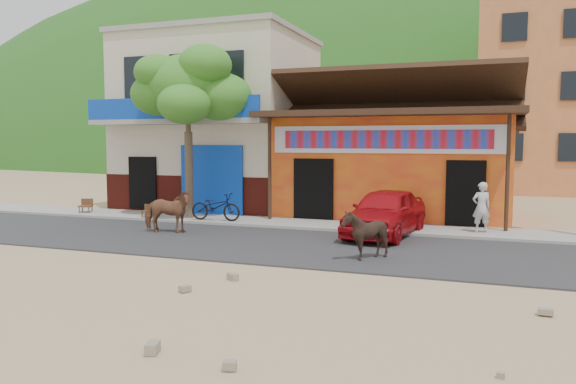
{
  "coord_description": "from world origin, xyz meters",
  "views": [
    {
      "loc": [
        5.37,
        -11.4,
        2.78
      ],
      "look_at": [
        0.11,
        3.0,
        1.4
      ],
      "focal_mm": 35.0,
      "sensor_mm": 36.0,
      "label": 1
    }
  ],
  "objects_px": {
    "cow_tan": "(167,211)",
    "red_car": "(385,212)",
    "cow_dark": "(365,234)",
    "scooter": "(216,207)",
    "tree": "(188,132)",
    "cafe_chair_left": "(85,200)",
    "pedestrian": "(481,207)",
    "cafe_chair_right": "(148,205)"
  },
  "relations": [
    {
      "from": "cow_tan",
      "to": "red_car",
      "type": "height_order",
      "value": "red_car"
    },
    {
      "from": "cow_dark",
      "to": "scooter",
      "type": "xyz_separation_m",
      "value": [
        -6.0,
        4.08,
        -0.04
      ]
    },
    {
      "from": "scooter",
      "to": "red_car",
      "type": "bearing_deg",
      "value": -97.7
    },
    {
      "from": "tree",
      "to": "cafe_chair_left",
      "type": "bearing_deg",
      "value": -178.6
    },
    {
      "from": "red_car",
      "to": "pedestrian",
      "type": "distance_m",
      "value": 2.84
    },
    {
      "from": "pedestrian",
      "to": "cafe_chair_right",
      "type": "relative_size",
      "value": 1.76
    },
    {
      "from": "cafe_chair_left",
      "to": "pedestrian",
      "type": "bearing_deg",
      "value": -19.88
    },
    {
      "from": "cow_dark",
      "to": "red_car",
      "type": "xyz_separation_m",
      "value": [
        -0.15,
        3.46,
        0.11
      ]
    },
    {
      "from": "scooter",
      "to": "pedestrian",
      "type": "relative_size",
      "value": 1.2
    },
    {
      "from": "cow_dark",
      "to": "cafe_chair_right",
      "type": "relative_size",
      "value": 1.38
    },
    {
      "from": "red_car",
      "to": "scooter",
      "type": "distance_m",
      "value": 5.88
    },
    {
      "from": "cow_dark",
      "to": "cafe_chair_left",
      "type": "relative_size",
      "value": 1.23
    },
    {
      "from": "red_car",
      "to": "cow_dark",
      "type": "bearing_deg",
      "value": -80.16
    },
    {
      "from": "cow_dark",
      "to": "cafe_chair_right",
      "type": "xyz_separation_m",
      "value": [
        -8.63,
        4.0,
        -0.08
      ]
    },
    {
      "from": "tree",
      "to": "cafe_chair_right",
      "type": "height_order",
      "value": "tree"
    },
    {
      "from": "scooter",
      "to": "pedestrian",
      "type": "height_order",
      "value": "pedestrian"
    },
    {
      "from": "pedestrian",
      "to": "cafe_chair_right",
      "type": "xyz_separation_m",
      "value": [
        -11.1,
        -0.53,
        -0.32
      ]
    },
    {
      "from": "tree",
      "to": "cafe_chair_right",
      "type": "xyz_separation_m",
      "value": [
        -1.4,
        -0.46,
        -2.58
      ]
    },
    {
      "from": "tree",
      "to": "cow_dark",
      "type": "xyz_separation_m",
      "value": [
        7.23,
        -4.46,
        -2.49
      ]
    },
    {
      "from": "pedestrian",
      "to": "cafe_chair_left",
      "type": "bearing_deg",
      "value": -22.53
    },
    {
      "from": "red_car",
      "to": "cafe_chair_left",
      "type": "xyz_separation_m",
      "value": [
        -11.47,
        0.89,
        -0.14
      ]
    },
    {
      "from": "pedestrian",
      "to": "scooter",
      "type": "bearing_deg",
      "value": -20.22
    },
    {
      "from": "tree",
      "to": "cafe_chair_right",
      "type": "bearing_deg",
      "value": -161.88
    },
    {
      "from": "cow_tan",
      "to": "scooter",
      "type": "bearing_deg",
      "value": -22.9
    },
    {
      "from": "tree",
      "to": "red_car",
      "type": "height_order",
      "value": "tree"
    },
    {
      "from": "cafe_chair_left",
      "to": "cafe_chair_right",
      "type": "height_order",
      "value": "cafe_chair_left"
    },
    {
      "from": "cafe_chair_left",
      "to": "cow_dark",
      "type": "bearing_deg",
      "value": -41.12
    },
    {
      "from": "red_car",
      "to": "cafe_chair_left",
      "type": "relative_size",
      "value": 4.29
    },
    {
      "from": "cow_tan",
      "to": "cafe_chair_left",
      "type": "height_order",
      "value": "cow_tan"
    },
    {
      "from": "red_car",
      "to": "cafe_chair_right",
      "type": "xyz_separation_m",
      "value": [
        -8.47,
        0.54,
        -0.19
      ]
    },
    {
      "from": "tree",
      "to": "cafe_chair_right",
      "type": "relative_size",
      "value": 7.09
    },
    {
      "from": "tree",
      "to": "cow_tan",
      "type": "xyz_separation_m",
      "value": [
        0.81,
        -2.73,
        -2.44
      ]
    },
    {
      "from": "cafe_chair_right",
      "to": "tree",
      "type": "bearing_deg",
      "value": 7.71
    },
    {
      "from": "cow_tan",
      "to": "pedestrian",
      "type": "distance_m",
      "value": 9.32
    },
    {
      "from": "tree",
      "to": "scooter",
      "type": "relative_size",
      "value": 3.37
    },
    {
      "from": "scooter",
      "to": "pedestrian",
      "type": "xyz_separation_m",
      "value": [
        8.48,
        0.45,
        0.28
      ]
    },
    {
      "from": "cow_tan",
      "to": "cow_dark",
      "type": "height_order",
      "value": "cow_tan"
    },
    {
      "from": "cafe_chair_left",
      "to": "cafe_chair_right",
      "type": "bearing_deg",
      "value": -27.25
    },
    {
      "from": "tree",
      "to": "cow_dark",
      "type": "bearing_deg",
      "value": -31.69
    },
    {
      "from": "pedestrian",
      "to": "cow_tan",
      "type": "bearing_deg",
      "value": -5.77
    },
    {
      "from": "tree",
      "to": "pedestrian",
      "type": "height_order",
      "value": "tree"
    },
    {
      "from": "cafe_chair_left",
      "to": "cafe_chair_right",
      "type": "distance_m",
      "value": 3.02
    }
  ]
}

